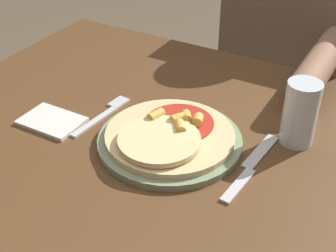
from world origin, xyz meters
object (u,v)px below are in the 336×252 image
(plate, at_px, (168,140))
(dining_table, at_px, (165,194))
(knife, at_px, (250,167))
(person_diner, at_px, (293,71))
(pizza, at_px, (167,134))
(fork, at_px, (105,114))
(drinking_glass, at_px, (300,113))

(plate, bearing_deg, dining_table, -78.91)
(knife, xyz_separation_m, person_diner, (-0.09, 0.62, -0.11))
(pizza, relative_size, person_diner, 0.22)
(knife, bearing_deg, fork, 176.99)
(drinking_glass, bearing_deg, fork, -164.49)
(knife, relative_size, drinking_glass, 1.72)
(pizza, bearing_deg, knife, 3.58)
(pizza, height_order, fork, pizza)
(dining_table, xyz_separation_m, pizza, (-0.00, 0.02, 0.14))
(plate, distance_m, knife, 0.17)
(plate, height_order, person_diner, person_diner)
(fork, height_order, drinking_glass, drinking_glass)
(person_diner, bearing_deg, drinking_glass, -74.34)
(knife, bearing_deg, plate, -178.20)
(pizza, bearing_deg, person_diner, 83.42)
(pizza, bearing_deg, fork, 170.50)
(person_diner, bearing_deg, dining_table, -96.09)
(plate, height_order, knife, plate)
(plate, bearing_deg, drinking_glass, 31.07)
(fork, height_order, person_diner, person_diner)
(dining_table, height_order, plate, plate)
(plate, relative_size, drinking_glass, 2.17)
(plate, relative_size, fork, 1.59)
(dining_table, distance_m, fork, 0.21)
(pizza, xyz_separation_m, fork, (-0.17, 0.03, -0.02))
(plate, distance_m, person_diner, 0.64)
(dining_table, xyz_separation_m, drinking_glass, (0.21, 0.15, 0.18))
(dining_table, bearing_deg, knife, 9.09)
(knife, bearing_deg, dining_table, -170.91)
(pizza, distance_m, knife, 0.17)
(plate, distance_m, pizza, 0.02)
(person_diner, bearing_deg, fork, -111.70)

